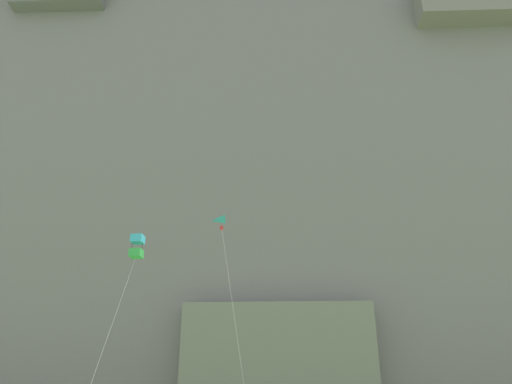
% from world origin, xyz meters
% --- Properties ---
extents(cliff_face, '(180.00, 32.76, 84.16)m').
position_xyz_m(cliff_face, '(-0.00, 69.76, 42.05)').
color(cliff_face, slate).
rests_on(cliff_face, ground).
extents(kite_delta_high_center, '(3.31, 5.25, 16.61)m').
position_xyz_m(kite_delta_high_center, '(-3.57, 38.45, 15.63)').
color(kite_delta_high_center, '#38B2D1').
rests_on(kite_delta_high_center, ground).
extents(kite_box_low_center, '(1.74, 4.79, 13.40)m').
position_xyz_m(kite_box_low_center, '(-7.83, 31.35, 12.70)').
color(kite_box_low_center, '#38B2D1').
rests_on(kite_box_low_center, ground).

